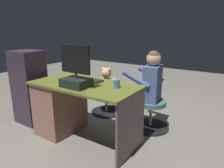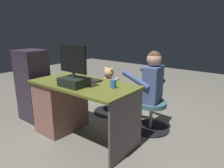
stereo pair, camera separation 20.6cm
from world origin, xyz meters
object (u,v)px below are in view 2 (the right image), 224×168
monitor (74,75)px  cup (113,84)px  tv_remote (65,80)px  office_chair_teddy (109,99)px  visitor_chair (151,114)px  person (147,84)px  desk (66,103)px  computer_mouse (71,76)px  teddy_bear (109,79)px  keyboard (87,79)px

monitor → cup: 0.48m
tv_remote → office_chair_teddy: 1.07m
cup → monitor: bearing=27.5°
monitor → visitor_chair: monitor is taller
office_chair_teddy → person: person is taller
desk → office_chair_teddy: 0.88m
monitor → tv_remote: monitor is taller
person → cup: bearing=84.6°
office_chair_teddy → computer_mouse: bearing=83.7°
tv_remote → person: 1.12m
tv_remote → teddy_bear: 0.96m
visitor_chair → office_chair_teddy: bearing=-7.0°
office_chair_teddy → monitor: bearing=105.7°
keyboard → visitor_chair: 1.04m
computer_mouse → person: person is taller
computer_mouse → office_chair_teddy: (-0.08, -0.74, -0.54)m
desk → tv_remote: bearing=147.3°
keyboard → teddy_bear: teddy_bear is taller
computer_mouse → tv_remote: 0.22m
keyboard → tv_remote: size_ratio=2.80×
visitor_chair → keyboard: bearing=42.9°
keyboard → tv_remote: bearing=50.3°
person → monitor: bearing=62.3°
monitor → person: (-0.48, -0.92, -0.23)m
computer_mouse → visitor_chair: 1.26m
cup → desk: bearing=4.6°
desk → visitor_chair: size_ratio=2.53×
desk → person: bearing=-137.9°
teddy_bear → person: bearing=172.1°
computer_mouse → monitor: bearing=143.1°
visitor_chair → teddy_bear: bearing=-7.8°
computer_mouse → person: size_ratio=0.08×
cup → tv_remote: 0.69m
person → keyboard: bearing=47.4°
desk → monitor: bearing=157.0°
monitor → visitor_chair: (-0.57, -0.91, -0.66)m
desk → tv_remote: (-0.10, 0.07, 0.36)m
teddy_bear → visitor_chair: (-0.86, 0.12, -0.36)m
cup → visitor_chair: size_ratio=0.18×
monitor → office_chair_teddy: monitor is taller
tv_remote → person: (-0.75, -0.83, -0.10)m
tv_remote → person: bearing=-161.8°
tv_remote → office_chair_teddy: bearing=-118.5°
keyboard → computer_mouse: (0.29, 0.03, 0.01)m
tv_remote → visitor_chair: bearing=-165.3°
monitor → visitor_chair: 1.26m
tv_remote → visitor_chair: size_ratio=0.28×
cup → visitor_chair: (-0.15, -0.69, -0.57)m
computer_mouse → tv_remote: computer_mouse is taller
cup → tv_remote: size_ratio=0.66×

